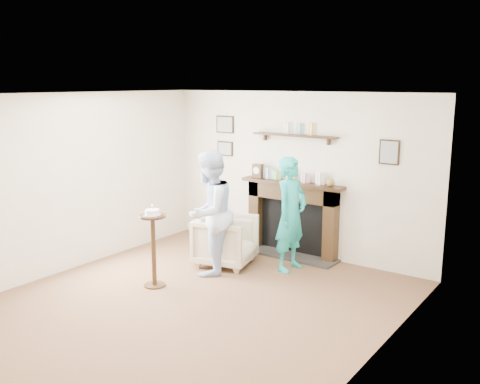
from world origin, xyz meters
name	(u,v)px	position (x,y,z in m)	size (l,w,h in m)	color
ground	(192,305)	(0.00, 0.00, 0.00)	(5.00, 5.00, 0.00)	brown
room_shell	(225,165)	(0.00, 0.69, 1.62)	(4.54, 5.02, 2.52)	#ECE3C9
armchair	(226,264)	(-0.54, 1.41, 0.00)	(0.78, 0.80, 0.73)	tan
man	(210,272)	(-0.51, 1.00, 0.00)	(0.84, 0.66, 1.73)	silver
woman	(290,269)	(0.34, 1.78, 0.00)	(0.59, 0.39, 1.63)	teal
pedestal_table	(153,236)	(-0.80, 0.19, 0.68)	(0.34, 0.34, 1.10)	black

